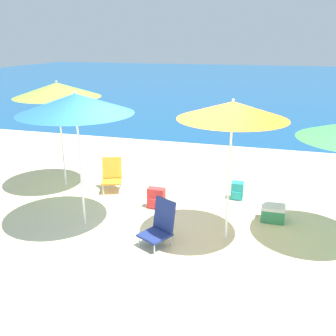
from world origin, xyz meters
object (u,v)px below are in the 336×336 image
(cooler_box, at_px, (273,213))
(backpack_teal, at_px, (237,191))
(beach_chair_navy, at_px, (160,224))
(beach_chair_orange, at_px, (112,174))
(backpack_red, at_px, (156,198))
(beach_umbrella_blue, at_px, (75,104))
(beach_umbrella_orange, at_px, (233,111))
(beach_umbrella_lime, at_px, (57,90))

(cooler_box, bearing_deg, backpack_teal, 131.10)
(beach_chair_navy, height_order, backpack_teal, beach_chair_navy)
(cooler_box, bearing_deg, beach_chair_navy, -142.79)
(beach_chair_orange, xyz_separation_m, backpack_red, (1.20, -0.61, -0.16))
(beach_umbrella_blue, distance_m, beach_chair_navy, 2.36)
(beach_umbrella_orange, xyz_separation_m, backpack_red, (-1.47, 0.86, -1.94))
(backpack_red, bearing_deg, beach_chair_orange, 153.00)
(beach_umbrella_orange, distance_m, backpack_teal, 2.62)
(beach_umbrella_orange, relative_size, beach_umbrella_lime, 0.99)
(beach_umbrella_lime, height_order, beach_chair_navy, beach_umbrella_lime)
(beach_umbrella_blue, height_order, cooler_box, beach_umbrella_blue)
(beach_umbrella_lime, distance_m, backpack_teal, 4.27)
(beach_chair_orange, bearing_deg, beach_umbrella_lime, 164.46)
(beach_chair_navy, xyz_separation_m, cooler_box, (1.74, 1.32, -0.19))
(beach_umbrella_lime, bearing_deg, beach_chair_navy, -33.05)
(beach_umbrella_lime, bearing_deg, cooler_box, -6.07)
(beach_chair_navy, bearing_deg, beach_chair_orange, 159.43)
(backpack_red, bearing_deg, backpack_teal, 30.78)
(beach_umbrella_orange, distance_m, beach_umbrella_blue, 2.50)
(beach_chair_navy, height_order, cooler_box, beach_chair_navy)
(beach_chair_orange, bearing_deg, beach_umbrella_blue, -103.74)
(beach_chair_orange, bearing_deg, beach_chair_navy, -68.61)
(beach_umbrella_blue, distance_m, backpack_teal, 3.70)
(beach_chair_orange, distance_m, beach_chair_navy, 2.52)
(beach_chair_navy, distance_m, backpack_red, 1.37)
(beach_umbrella_orange, bearing_deg, backpack_teal, 89.89)
(beach_umbrella_orange, xyz_separation_m, cooler_box, (0.73, 0.90, -1.99))
(backpack_teal, bearing_deg, backpack_red, -149.22)
(beach_chair_orange, bearing_deg, backpack_teal, -14.35)
(beach_umbrella_lime, xyz_separation_m, backpack_red, (2.30, -0.52, -1.94))
(beach_umbrella_lime, bearing_deg, beach_umbrella_blue, -50.19)
(beach_umbrella_lime, relative_size, beach_chair_orange, 3.29)
(backpack_teal, xyz_separation_m, cooler_box, (0.73, -0.84, -0.03))
(cooler_box, bearing_deg, beach_umbrella_lime, 173.93)
(backpack_red, height_order, backpack_teal, backpack_red)
(beach_umbrella_orange, height_order, beach_umbrella_lime, beach_umbrella_lime)
(beach_umbrella_lime, height_order, backpack_red, beach_umbrella_lime)
(beach_umbrella_blue, bearing_deg, beach_umbrella_lime, 129.81)
(beach_umbrella_orange, relative_size, backpack_teal, 6.44)
(backpack_red, bearing_deg, beach_chair_navy, -69.83)
(cooler_box, bearing_deg, beach_umbrella_blue, -161.91)
(beach_umbrella_blue, height_order, beach_chair_navy, beach_umbrella_blue)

